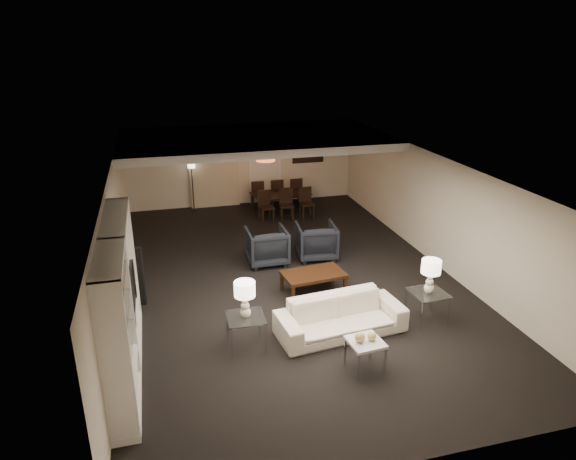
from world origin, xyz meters
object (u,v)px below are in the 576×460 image
(vase_amber, at_px, (116,287))
(chair_nl, at_px, (266,207))
(pendant_light, at_px, (266,156))
(side_table_left, at_px, (246,332))
(table_lamp_right, at_px, (430,276))
(floor_speaker, at_px, (140,276))
(armchair_left, at_px, (267,246))
(television, at_px, (125,294))
(dining_table, at_px, (281,203))
(chair_fl, at_px, (257,194))
(marble_table, at_px, (365,355))
(chair_nm, at_px, (287,205))
(side_table_right, at_px, (427,306))
(sofa, at_px, (341,316))
(table_lamp_left, at_px, (245,300))
(floor_lamp, at_px, (193,186))
(chair_fr, at_px, (295,191))
(vase_blue, at_px, (119,337))
(coffee_table, at_px, (313,283))
(armchair_right, at_px, (316,241))
(chair_nr, at_px, (307,203))

(vase_amber, bearing_deg, chair_nl, 61.22)
(pendant_light, xyz_separation_m, side_table_left, (-1.69, -5.95, -1.63))
(table_lamp_right, distance_m, floor_speaker, 5.49)
(armchair_left, distance_m, television, 4.24)
(dining_table, relative_size, chair_fl, 1.92)
(side_table_left, xyz_separation_m, marble_table, (1.70, -1.10, -0.03))
(chair_nl, relative_size, chair_nm, 1.00)
(side_table_right, xyz_separation_m, chair_nm, (-1.08, 6.11, 0.15))
(pendant_light, distance_m, side_table_right, 6.41)
(sofa, height_order, table_lamp_left, table_lamp_left)
(side_table_left, xyz_separation_m, floor_lamp, (-0.20, 7.65, 0.47))
(vase_amber, distance_m, dining_table, 8.53)
(side_table_right, bearing_deg, chair_fr, 93.74)
(floor_speaker, height_order, dining_table, floor_speaker)
(table_lamp_left, relative_size, vase_blue, 4.09)
(dining_table, bearing_deg, floor_lamp, 153.72)
(floor_speaker, bearing_deg, table_lamp_right, -10.32)
(sofa, height_order, coffee_table, sofa)
(marble_table, bearing_deg, chair_fr, 81.87)
(coffee_table, bearing_deg, chair_fr, 78.18)
(table_lamp_left, relative_size, table_lamp_right, 1.00)
(coffee_table, relative_size, armchair_left, 1.34)
(chair_nl, distance_m, chair_nm, 0.60)
(side_table_left, distance_m, side_table_right, 3.40)
(armchair_right, xyz_separation_m, table_lamp_left, (-2.30, -3.30, 0.48))
(pendant_light, bearing_deg, coffee_table, -89.82)
(vase_amber, height_order, chair_fl, vase_amber)
(television, distance_m, chair_fr, 8.55)
(table_lamp_right, height_order, vase_blue, table_lamp_right)
(vase_blue, distance_m, chair_nl, 8.05)
(vase_blue, relative_size, chair_nr, 0.18)
(side_table_right, bearing_deg, table_lamp_left, 180.00)
(chair_fl, bearing_deg, armchair_right, 100.97)
(television, height_order, vase_blue, television)
(table_lamp_left, distance_m, chair_fr, 7.97)
(table_lamp_right, xyz_separation_m, dining_table, (-1.08, 6.76, -0.61))
(chair_fl, bearing_deg, vase_blue, 69.55)
(side_table_left, height_order, table_lamp_left, table_lamp_left)
(coffee_table, xyz_separation_m, vase_blue, (-3.62, -2.64, 0.92))
(marble_table, bearing_deg, chair_nm, 85.12)
(marble_table, height_order, vase_blue, vase_blue)
(sofa, bearing_deg, dining_table, 78.63)
(sofa, bearing_deg, table_lamp_left, 173.83)
(sofa, height_order, floor_speaker, floor_speaker)
(coffee_table, height_order, chair_nl, chair_nl)
(coffee_table, height_order, marble_table, marble_table)
(floor_speaker, bearing_deg, floor_lamp, 86.17)
(marble_table, bearing_deg, vase_blue, 179.01)
(table_lamp_right, bearing_deg, side_table_right, 0.00)
(armchair_right, xyz_separation_m, marble_table, (-0.60, -4.40, -0.16))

